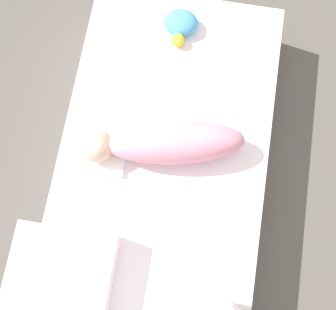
% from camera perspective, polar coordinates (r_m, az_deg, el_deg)
% --- Properties ---
extents(ground_plane, '(12.00, 12.00, 0.00)m').
position_cam_1_polar(ground_plane, '(1.67, -0.89, -3.46)').
color(ground_plane, '#514C47').
extents(bed_mattress, '(1.45, 0.77, 0.23)m').
position_cam_1_polar(bed_mattress, '(1.55, -0.96, -2.75)').
color(bed_mattress, white).
rests_on(bed_mattress, ground_plane).
extents(burp_cloth, '(0.21, 0.18, 0.02)m').
position_cam_1_polar(burp_cloth, '(1.46, -9.31, 1.18)').
color(burp_cloth, white).
rests_on(burp_cloth, bed_mattress).
extents(swaddled_baby, '(0.25, 0.59, 0.16)m').
position_cam_1_polar(swaddled_baby, '(1.38, -0.32, 1.76)').
color(swaddled_baby, pink).
rests_on(swaddled_baby, bed_mattress).
extents(pillow, '(0.28, 0.33, 0.12)m').
position_cam_1_polar(pillow, '(1.40, -15.05, -15.99)').
color(pillow, white).
rests_on(pillow, bed_mattress).
extents(turtle_plush, '(0.15, 0.13, 0.07)m').
position_cam_1_polar(turtle_plush, '(1.62, 1.79, 18.39)').
color(turtle_plush, '#4C99C6').
rests_on(turtle_plush, bed_mattress).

